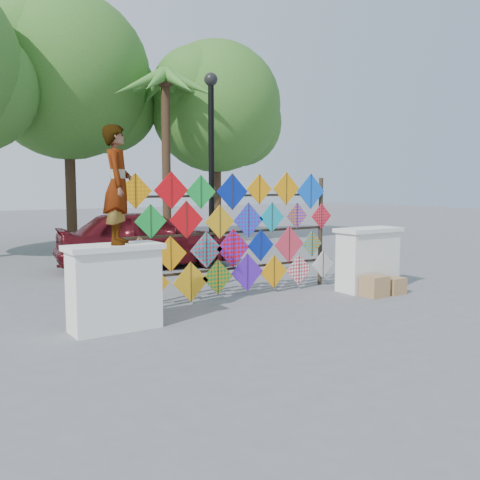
# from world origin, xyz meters

# --- Properties ---
(ground) EXTENTS (80.00, 80.00, 0.00)m
(ground) POSITION_xyz_m (0.00, 0.00, 0.00)
(ground) COLOR slate
(ground) RESTS_ON ground
(parapet_left) EXTENTS (1.40, 0.65, 1.28)m
(parapet_left) POSITION_xyz_m (-2.70, -0.20, 0.65)
(parapet_left) COLOR silver
(parapet_left) RESTS_ON ground
(parapet_right) EXTENTS (1.40, 0.65, 1.28)m
(parapet_right) POSITION_xyz_m (2.70, -0.20, 0.65)
(parapet_right) COLOR silver
(parapet_right) RESTS_ON ground
(kite_rack) EXTENTS (4.86, 0.24, 2.41)m
(kite_rack) POSITION_xyz_m (0.08, 0.73, 1.21)
(kite_rack) COLOR #2B2318
(kite_rack) RESTS_ON ground
(tree_mid) EXTENTS (6.30, 5.60, 8.61)m
(tree_mid) POSITION_xyz_m (0.11, 11.03, 5.77)
(tree_mid) COLOR #43301C
(tree_mid) RESTS_ON ground
(tree_east) EXTENTS (5.40, 4.80, 7.42)m
(tree_east) POSITION_xyz_m (5.09, 9.53, 4.99)
(tree_east) COLOR #43301C
(tree_east) RESTS_ON ground
(palm_tree) EXTENTS (3.62, 3.62, 5.83)m
(palm_tree) POSITION_xyz_m (2.20, 8.00, 4.95)
(palm_tree) COLOR #43301C
(palm_tree) RESTS_ON ground
(vendor_woman) EXTENTS (0.66, 0.76, 1.74)m
(vendor_woman) POSITION_xyz_m (-2.61, -0.20, 2.15)
(vendor_woman) COLOR #99999E
(vendor_woman) RESTS_ON parapet_left
(sedan) EXTENTS (4.77, 2.57, 1.54)m
(sedan) POSITION_xyz_m (0.15, 5.08, 0.77)
(sedan) COLOR #4D0D13
(sedan) RESTS_ON ground
(lamppost) EXTENTS (0.28, 0.28, 4.46)m
(lamppost) POSITION_xyz_m (0.30, 2.00, 2.69)
(lamppost) COLOR black
(lamppost) RESTS_ON ground
(cardboard_box_near) EXTENTS (0.45, 0.40, 0.40)m
(cardboard_box_near) POSITION_xyz_m (2.34, -0.71, 0.20)
(cardboard_box_near) COLOR #A0724D
(cardboard_box_near) RESTS_ON ground
(cardboard_box_far) EXTENTS (0.38, 0.35, 0.32)m
(cardboard_box_far) POSITION_xyz_m (2.85, -0.76, 0.16)
(cardboard_box_far) COLOR #A0724D
(cardboard_box_far) RESTS_ON ground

